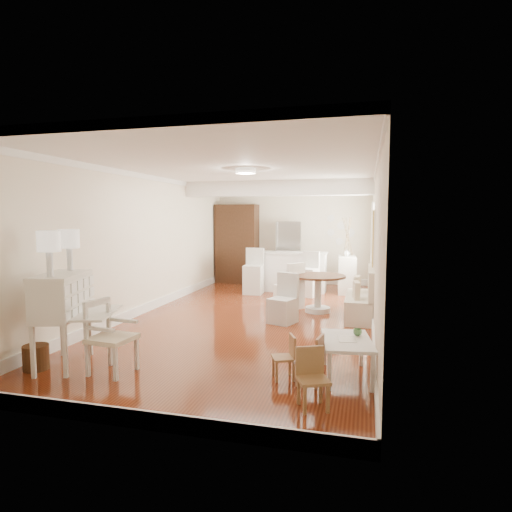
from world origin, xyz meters
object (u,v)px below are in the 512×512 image
at_px(slip_chair_near, 283,298).
at_px(pantry_cabinet, 237,244).
at_px(kids_table, 347,358).
at_px(bar_stool_left, 253,271).
at_px(breakfast_counter, 287,271).
at_px(bar_stool_right, 308,274).
at_px(secretary_bureau, 63,320).
at_px(kids_chair_a, 283,357).
at_px(sideboard, 347,274).
at_px(wicker_basket, 36,357).
at_px(gustavian_armchair, 112,337).
at_px(slip_chair_far, 289,285).
at_px(kids_chair_c, 313,379).
at_px(kids_chair_b, 309,360).
at_px(dining_table, 318,294).
at_px(fridge, 301,254).

distance_m(slip_chair_near, pantry_cabinet, 5.04).
bearing_deg(kids_table, bar_stool_left, 116.23).
distance_m(breakfast_counter, bar_stool_right, 0.89).
relative_size(secretary_bureau, breakfast_counter, 0.60).
bearing_deg(bar_stool_right, kids_chair_a, -69.59).
bearing_deg(sideboard, wicker_basket, -122.18).
height_order(gustavian_armchair, slip_chair_far, slip_chair_far).
height_order(kids_chair_c, sideboard, sideboard).
distance_m(kids_chair_b, dining_table, 3.86).
bearing_deg(kids_chair_a, dining_table, 156.97).
height_order(gustavian_armchair, sideboard, sideboard).
bearing_deg(slip_chair_far, wicker_basket, 6.79).
bearing_deg(kids_chair_b, fridge, -161.99).
xyz_separation_m(gustavian_armchair, pantry_cabinet, (-0.67, 7.48, 0.69)).
relative_size(kids_table, dining_table, 0.85).
height_order(kids_chair_a, fridge, fridge).
distance_m(gustavian_armchair, slip_chair_far, 4.56).
bearing_deg(gustavian_armchair, fridge, -3.55).
height_order(kids_chair_a, slip_chair_near, slip_chair_near).
xyz_separation_m(gustavian_armchair, kids_chair_b, (2.42, 0.24, -0.16)).
xyz_separation_m(fridge, sideboard, (1.33, -0.88, -0.43)).
distance_m(slip_chair_far, bar_stool_left, 1.86).
bearing_deg(secretary_bureau, slip_chair_far, 45.75).
bearing_deg(wicker_basket, kids_chair_a, 8.73).
relative_size(slip_chair_far, fridge, 0.55).
xyz_separation_m(breakfast_counter, pantry_cabinet, (-1.70, 1.08, 0.63)).
height_order(kids_table, dining_table, dining_table).
bearing_deg(kids_chair_b, slip_chair_far, -158.01).
distance_m(dining_table, sideboard, 2.53).
relative_size(wicker_basket, kids_chair_c, 0.51).
relative_size(slip_chair_near, pantry_cabinet, 0.40).
xyz_separation_m(wicker_basket, pantry_cabinet, (0.36, 7.62, 0.99)).
xyz_separation_m(wicker_basket, kids_table, (3.86, 0.72, 0.08)).
distance_m(kids_table, kids_chair_b, 0.54).
bearing_deg(kids_chair_a, kids_chair_c, 8.74).
bearing_deg(kids_table, wicker_basket, -169.40).
relative_size(slip_chair_near, slip_chair_far, 0.92).
bearing_deg(fridge, wicker_basket, -106.56).
bearing_deg(slip_chair_far, secretary_bureau, 8.26).
xyz_separation_m(slip_chair_near, breakfast_counter, (-0.53, 3.38, 0.06)).
bearing_deg(fridge, kids_table, -76.88).
bearing_deg(dining_table, kids_table, -78.08).
relative_size(slip_chair_near, bar_stool_left, 0.79).
bearing_deg(gustavian_armchair, slip_chair_near, -21.62).
bearing_deg(dining_table, fridge, 104.36).
bearing_deg(pantry_cabinet, gustavian_armchair, -84.90).
distance_m(kids_table, sideboard, 5.99).
bearing_deg(dining_table, bar_stool_left, 137.24).
bearing_deg(dining_table, kids_chair_b, -85.09).
bearing_deg(breakfast_counter, gustavian_armchair, -99.17).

